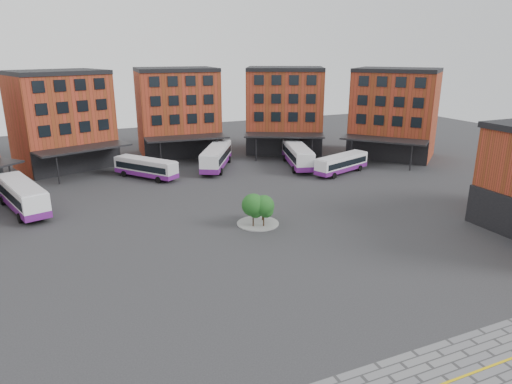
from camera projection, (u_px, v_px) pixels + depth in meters
name	position (u px, v px, depth m)	size (l,w,h in m)	color
ground	(296.00, 278.00, 36.56)	(160.00, 160.00, 0.00)	#28282B
yellow_line	(450.00, 381.00, 25.09)	(26.00, 0.15, 0.02)	gold
main_building	(142.00, 124.00, 65.97)	(94.14, 42.48, 14.60)	#9A3421
tree_island	(259.00, 208.00, 46.76)	(4.40, 4.40, 3.58)	gray
bus_b	(22.00, 196.00, 51.15)	(6.01, 12.19, 3.35)	white
bus_c	(146.00, 168.00, 64.40)	(7.83, 9.43, 2.82)	silver
bus_d	(216.00, 157.00, 69.60)	(8.33, 11.81, 3.38)	white
bus_e	(298.00, 155.00, 70.69)	(6.08, 12.16, 3.35)	silver
bus_f	(342.00, 163.00, 66.86)	(10.05, 5.38, 2.77)	white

